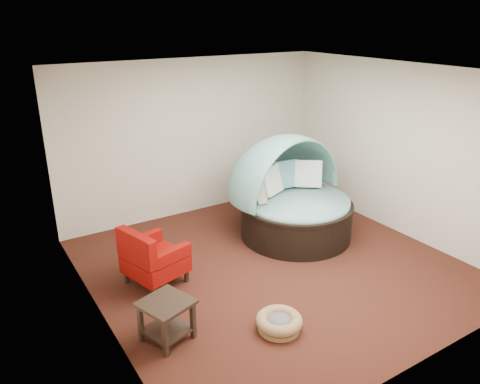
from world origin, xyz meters
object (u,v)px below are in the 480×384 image
canopy_daybed (292,190)px  side_table (167,315)px  pet_basket (279,322)px  red_armchair (152,258)px

canopy_daybed → side_table: (-2.89, -1.42, -0.46)m
canopy_daybed → pet_basket: size_ratio=3.42×
red_armchair → side_table: red_armchair is taller
pet_basket → red_armchair: size_ratio=0.69×
canopy_daybed → side_table: canopy_daybed is taller
canopy_daybed → red_armchair: 2.61m
side_table → pet_basket: bearing=-25.0°
pet_basket → side_table: size_ratio=0.95×
pet_basket → red_armchair: red_armchair is taller
canopy_daybed → side_table: 3.25m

